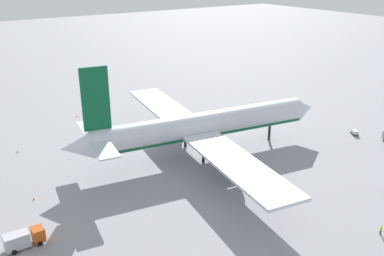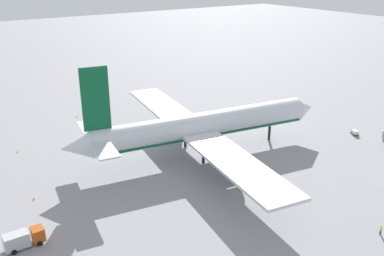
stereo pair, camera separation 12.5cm
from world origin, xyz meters
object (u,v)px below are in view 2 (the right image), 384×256
object	(u,v)px
traffic_cone_1	(157,100)
baggage_cart_0	(355,132)
airliner	(199,127)
traffic_cone_2	(34,198)
service_truck_0	(23,239)
traffic_cone_0	(77,116)
ground_worker_0	(381,230)
traffic_cone_4	(17,151)

from	to	relation	value
traffic_cone_1	baggage_cart_0	bearing A→B (deg)	-62.39
airliner	traffic_cone_2	xyz separation A→B (m)	(-40.43, 0.47, -6.92)
service_truck_0	traffic_cone_0	size ratio (longest dim) A/B	11.77
service_truck_0	traffic_cone_0	distance (m)	64.60
airliner	traffic_cone_2	bearing A→B (deg)	179.33
airliner	traffic_cone_2	size ratio (longest dim) A/B	138.39
airliner	service_truck_0	size ratio (longest dim) A/B	11.76
service_truck_0	traffic_cone_2	world-z (taller)	service_truck_0
service_truck_0	traffic_cone_1	xyz separation A→B (m)	(58.56, 58.03, -1.35)
baggage_cart_0	ground_worker_0	distance (m)	47.91
ground_worker_0	traffic_cone_1	bearing A→B (deg)	86.32
traffic_cone_0	traffic_cone_2	xyz separation A→B (m)	(-24.32, -42.68, 0.00)
traffic_cone_4	traffic_cone_0	bearing A→B (deg)	38.33
traffic_cone_0	traffic_cone_1	distance (m)	28.90
service_truck_0	traffic_cone_4	distance (m)	41.19
airliner	ground_worker_0	world-z (taller)	airliner
service_truck_0	baggage_cart_0	distance (m)	88.75
ground_worker_0	traffic_cone_1	xyz separation A→B (m)	(5.75, 89.40, -0.59)
service_truck_0	airliner	bearing A→B (deg)	17.26
traffic_cone_1	ground_worker_0	bearing A→B (deg)	-93.68
traffic_cone_1	traffic_cone_4	xyz separation A→B (m)	(-50.42, -17.68, 0.00)
traffic_cone_0	service_truck_0	bearing A→B (deg)	-117.34
ground_worker_0	traffic_cone_2	bearing A→B (deg)	135.86
service_truck_0	traffic_cone_4	world-z (taller)	service_truck_0
service_truck_0	baggage_cart_0	size ratio (longest dim) A/B	2.01
baggage_cart_0	traffic_cone_1	size ratio (longest dim) A/B	5.85
ground_worker_0	traffic_cone_1	distance (m)	89.59
traffic_cone_0	traffic_cone_1	xyz separation A→B (m)	(28.90, 0.66, 0.00)
airliner	traffic_cone_0	bearing A→B (deg)	110.48
traffic_cone_1	airliner	bearing A→B (deg)	-106.27
ground_worker_0	traffic_cone_2	world-z (taller)	ground_worker_0
traffic_cone_4	airliner	bearing A→B (deg)	-34.77
baggage_cart_0	ground_worker_0	world-z (taller)	ground_worker_0
ground_worker_0	traffic_cone_4	bearing A→B (deg)	121.91
airliner	traffic_cone_1	xyz separation A→B (m)	(12.78, 43.81, -6.92)
traffic_cone_0	traffic_cone_4	distance (m)	27.44
traffic_cone_0	traffic_cone_2	bearing A→B (deg)	-119.68
baggage_cart_0	traffic_cone_4	bearing A→B (deg)	153.58
baggage_cart_0	traffic_cone_0	bearing A→B (deg)	136.00
ground_worker_0	baggage_cart_0	bearing A→B (deg)	41.39
airliner	ground_worker_0	distance (m)	46.56
baggage_cart_0	traffic_cone_2	xyz separation A→B (m)	(-83.40, 14.39, -0.40)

